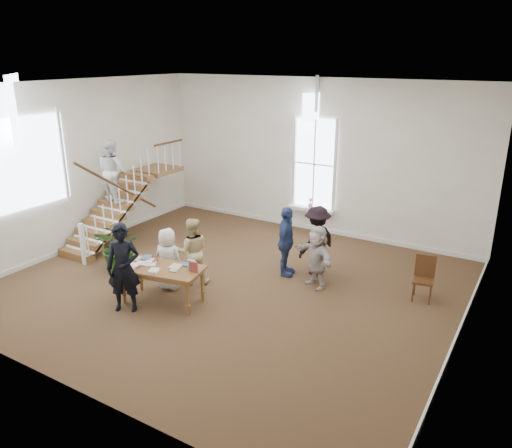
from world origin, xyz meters
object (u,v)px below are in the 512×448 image
Objects in this scene: police_officer at (123,268)px; woman_cluster_c at (317,257)px; library_table at (161,271)px; elderly_woman at (168,259)px; side_chair at (424,275)px; floor_plant at (121,247)px; woman_cluster_a at (286,242)px; woman_cluster_b at (317,241)px; person_yellow at (192,251)px.

police_officer reaches higher than woman_cluster_c.
elderly_woman is (-0.32, 0.60, -0.01)m from library_table.
elderly_woman is 5.67m from side_chair.
elderly_woman is at bearing -4.62° from floor_plant.
woman_cluster_a is 1.17× the size of woman_cluster_c.
police_officer is 1.11× the size of woman_cluster_b.
woman_cluster_b reaches higher than elderly_woman.
woman_cluster_b is 2.58m from side_chair.
floor_plant is at bearing -127.19° from woman_cluster_c.
woman_cluster_a reaches higher than elderly_woman.
woman_cluster_b is at bearing -177.42° from person_yellow.
police_officer is at bearing -18.23° from woman_cluster_b.
person_yellow is 1.97m from floor_plant.
woman_cluster_b is 4.79m from floor_plant.
library_table is 2.09m from floor_plant.
woman_cluster_c is at bearing 41.87° from woman_cluster_b.
police_officer is 1.49× the size of floor_plant.
floor_plant is (-1.63, 0.13, -0.08)m from elderly_woman.
library_table is 3.80m from woman_cluster_b.
floor_plant is (-3.57, -1.90, -0.22)m from woman_cluster_a.
police_officer is (-0.42, -0.65, 0.22)m from library_table.
police_officer is 1.32× the size of elderly_woman.
police_officer reaches higher than floor_plant.
person_yellow is 1.08× the size of woman_cluster_c.
woman_cluster_c reaches higher than side_chair.
woman_cluster_b reaches higher than woman_cluster_c.
elderly_woman is at bearing 55.30° from police_officer.
woman_cluster_a reaches higher than person_yellow.
library_table is at bearing -20.61° from floor_plant.
elderly_woman is 2.81m from woman_cluster_a.
person_yellow is at bearing 80.16° from library_table.
person_yellow is 2.99m from woman_cluster_b.
library_table is 3.09m from woman_cluster_a.
floor_plant is at bearing 107.81° from police_officer.
library_table is 0.68m from elderly_woman.
elderly_woman is at bearing -28.64° from woman_cluster_b.
floor_plant reaches higher than library_table.
side_chair is at bearing -163.43° from elderly_woman.
woman_cluster_c is (2.54, 1.33, -0.06)m from person_yellow.
woman_cluster_c is 1.48× the size of side_chair.
woman_cluster_c reaches higher than library_table.
person_yellow is 5.20m from side_chair.
side_chair is (3.16, 0.45, -0.30)m from woman_cluster_a.
woman_cluster_c reaches higher than floor_plant.
library_table is 1.10m from person_yellow.
elderly_woman reaches higher than library_table.
elderly_woman is at bearing 107.12° from library_table.
woman_cluster_b is at bearing 146.82° from woman_cluster_c.
woman_cluster_a reaches higher than side_chair.
elderly_woman is 3.55m from woman_cluster_b.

